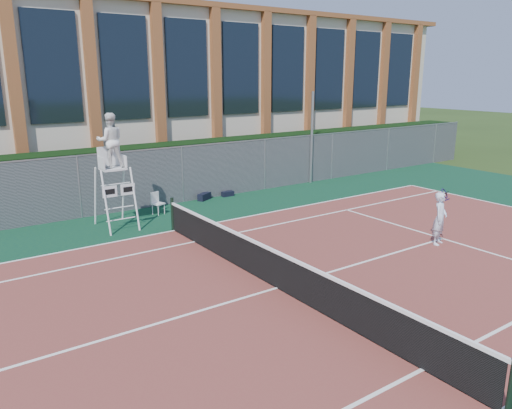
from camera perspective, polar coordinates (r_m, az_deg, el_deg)
ground at (r=11.99m, az=2.45°, el=-9.63°), size 120.00×120.00×0.00m
apron at (r=12.72m, az=-0.31°, el=-8.10°), size 36.00×20.00×0.01m
tennis_court at (r=11.98m, az=2.45°, el=-9.54°), size 23.77×10.97×0.02m
tennis_net at (r=11.78m, az=2.48°, el=-7.25°), size 0.10×11.30×1.10m
fence at (r=19.08m, az=-13.77°, el=2.64°), size 40.00×0.06×2.20m
hedge at (r=20.18m, az=-15.02°, el=3.20°), size 40.00×1.40×2.20m
building at (r=27.44m, az=-21.36°, el=12.02°), size 45.00×10.60×8.22m
steel_pole at (r=23.29m, az=6.39°, el=7.56°), size 0.12×0.12×4.20m
umpire_chair at (r=16.72m, az=-16.29°, el=6.68°), size 1.06×1.63×3.81m
plastic_chair at (r=18.41m, az=-11.29°, el=0.35°), size 0.47×0.47×0.80m
sports_bag_near at (r=20.27m, az=-5.93°, el=0.92°), size 0.69×0.53×0.28m
sports_bag_far at (r=20.83m, az=-3.26°, el=1.24°), size 0.52×0.24×0.21m
tennis_player at (r=15.65m, az=20.28°, el=-1.48°), size 0.94×0.70×1.60m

